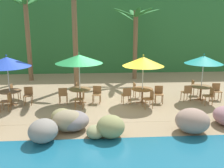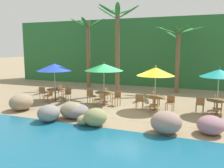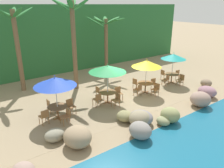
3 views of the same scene
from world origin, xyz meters
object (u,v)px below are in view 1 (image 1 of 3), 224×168
object	(u,v)px
palm_tree_nearest	(27,26)
chair_teal_seaward	(216,90)
chair_green_seaward	(97,93)
chair_green_inland	(79,89)
chair_blue_right	(7,100)
chair_teal_inland	(195,86)
chair_blue_seaward	(28,94)
umbrella_teal	(204,60)
chair_green_left	(63,94)
dining_table_green	(80,91)
dining_table_yellow	(142,91)
umbrella_green	(79,59)
chair_teal_right	(210,95)
chair_blue_inland	(14,91)
chair_yellow_seaward	(159,93)
chair_teal_left	(187,92)
palm_tree_third	(136,29)
umbrella_yellow	(143,61)
dining_table_teal	(201,89)
chair_yellow_inland	(136,89)
umbrella_blue	(7,62)
chair_yellow_left	(127,94)
palm_tree_second	(74,18)
dining_table_blue	(10,93)
chair_yellow_right	(150,98)
chair_green_right	(81,98)

from	to	relation	value
palm_tree_nearest	chair_teal_seaward	bearing A→B (deg)	-25.44
chair_green_seaward	chair_green_inland	size ratio (longest dim) A/B	1.00
chair_blue_right	chair_teal_inland	xyz separation A→B (m)	(9.69, 1.98, 0.00)
chair_blue_seaward	umbrella_teal	world-z (taller)	umbrella_teal
chair_green_left	dining_table_green	bearing A→B (deg)	8.60
dining_table_yellow	umbrella_teal	xyz separation A→B (m)	(3.21, 0.31, 1.54)
umbrella_green	chair_teal_right	xyz separation A→B (m)	(6.46, -0.71, -1.76)
chair_blue_inland	chair_yellow_seaward	size ratio (longest dim) A/B	1.00
chair_teal_left	palm_tree_third	xyz separation A→B (m)	(-1.90, 5.54, 3.08)
umbrella_yellow	dining_table_teal	distance (m)	3.57
chair_yellow_inland	umbrella_teal	size ratio (longest dim) A/B	0.35
umbrella_blue	dining_table_yellow	size ratio (longest dim) A/B	2.31
umbrella_blue	chair_yellow_left	xyz separation A→B (m)	(5.78, -0.22, -1.67)
chair_blue_inland	chair_yellow_inland	bearing A→B (deg)	-0.36
chair_yellow_seaward	palm_tree_second	bearing A→B (deg)	140.40
chair_blue_inland	palm_tree_second	xyz separation A→B (m)	(3.09, 2.81, 3.78)
umbrella_blue	chair_blue_seaward	distance (m)	1.88
umbrella_blue	chair_teal_seaward	xyz separation A→B (m)	(10.68, 0.30, -1.67)
dining_table_green	chair_blue_right	bearing A→B (deg)	-163.37
chair_blue_seaward	palm_tree_nearest	size ratio (longest dim) A/B	0.15
chair_yellow_seaward	umbrella_teal	size ratio (longest dim) A/B	0.35
chair_green_left	dining_table_teal	distance (m)	7.23
dining_table_blue	palm_tree_second	world-z (taller)	palm_tree_second
chair_blue_right	umbrella_yellow	world-z (taller)	umbrella_yellow
dining_table_blue	chair_blue_right	distance (m)	0.86
chair_blue_right	palm_tree_nearest	world-z (taller)	palm_tree_nearest
umbrella_blue	chair_green_inland	world-z (taller)	umbrella_blue
chair_green_left	palm_tree_third	bearing A→B (deg)	51.33
chair_green_left	dining_table_yellow	world-z (taller)	chair_green_left
chair_blue_right	palm_tree_third	world-z (taller)	palm_tree_third
umbrella_yellow	chair_yellow_seaward	bearing A→B (deg)	-1.43
chair_yellow_left	chair_yellow_right	distance (m)	1.22
chair_green_inland	chair_yellow_left	bearing A→B (deg)	-26.25
umbrella_green	chair_teal_right	bearing A→B (deg)	-6.29
chair_blue_right	chair_green_inland	xyz separation A→B (m)	(3.19, 1.84, 0.00)
umbrella_green	chair_green_right	world-z (taller)	umbrella_green
chair_yellow_left	palm_tree_third	distance (m)	6.75
chair_green_right	dining_table_teal	world-z (taller)	chair_green_right
umbrella_teal	chair_blue_seaward	bearing A→B (deg)	-179.14
chair_blue_seaward	chair_green_inland	size ratio (longest dim) A/B	1.00
chair_green_right	palm_tree_nearest	bearing A→B (deg)	121.99
chair_teal_inland	chair_teal_right	size ratio (longest dim) A/B	1.00
palm_tree_third	chair_green_left	bearing A→B (deg)	-128.67
dining_table_blue	umbrella_yellow	bearing A→B (deg)	-0.25
dining_table_yellow	chair_teal_left	world-z (taller)	chair_teal_left
chair_blue_right	chair_green_inland	world-z (taller)	same
dining_table_blue	chair_teal_left	world-z (taller)	chair_teal_left
umbrella_yellow	palm_tree_nearest	world-z (taller)	palm_tree_nearest
umbrella_green	chair_green_right	distance (m)	1.96
chair_green_inland	chair_teal_inland	bearing A→B (deg)	1.30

